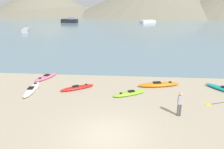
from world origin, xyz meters
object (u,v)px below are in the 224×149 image
(kayak_on_sand_3, at_px, (32,89))
(moored_boat_2, at_px, (26,30))
(kayak_on_sand_2, at_px, (77,88))
(kayak_on_sand_5, at_px, (46,77))
(person_near_foreground, at_px, (180,103))
(moored_boat_1, at_px, (148,21))
(moored_boat_3, at_px, (70,21))
(kayak_on_sand_1, at_px, (130,93))
(loose_paddle, at_px, (222,103))
(kayak_on_sand_4, at_px, (159,84))

(kayak_on_sand_3, bearing_deg, moored_boat_2, 115.74)
(kayak_on_sand_2, relative_size, kayak_on_sand_5, 0.98)
(kayak_on_sand_5, relative_size, person_near_foreground, 1.73)
(moored_boat_1, relative_size, moored_boat_3, 0.98)
(moored_boat_1, bearing_deg, person_near_foreground, -92.31)
(kayak_on_sand_1, height_order, kayak_on_sand_3, kayak_on_sand_3)
(kayak_on_sand_2, xyz_separation_m, kayak_on_sand_3, (-3.48, -0.63, 0.01))
(kayak_on_sand_3, distance_m, loose_paddle, 14.14)
(kayak_on_sand_5, xyz_separation_m, moored_boat_1, (12.97, 51.57, 0.34))
(kayak_on_sand_4, relative_size, moored_boat_3, 0.68)
(person_near_foreground, bearing_deg, moored_boat_3, 111.26)
(moored_boat_1, xyz_separation_m, moored_boat_2, (-28.46, -22.47, -0.04))
(kayak_on_sand_4, bearing_deg, moored_boat_1, 86.80)
(moored_boat_1, bearing_deg, kayak_on_sand_2, -100.03)
(moored_boat_1, bearing_deg, kayak_on_sand_5, -104.12)
(kayak_on_sand_3, distance_m, moored_boat_1, 56.05)
(kayak_on_sand_2, xyz_separation_m, moored_boat_2, (-18.93, 31.42, 0.28))
(kayak_on_sand_2, relative_size, moored_boat_1, 0.52)
(kayak_on_sand_2, relative_size, kayak_on_sand_4, 0.75)
(kayak_on_sand_1, relative_size, kayak_on_sand_4, 0.74)
(moored_boat_3, relative_size, loose_paddle, 1.96)
(moored_boat_2, bearing_deg, kayak_on_sand_5, -61.98)
(kayak_on_sand_5, xyz_separation_m, moored_boat_2, (-15.49, 29.11, 0.29))
(moored_boat_1, bearing_deg, kayak_on_sand_4, -93.20)
(kayak_on_sand_1, height_order, kayak_on_sand_4, kayak_on_sand_4)
(kayak_on_sand_5, bearing_deg, kayak_on_sand_4, -6.67)
(moored_boat_1, height_order, moored_boat_2, moored_boat_1)
(kayak_on_sand_2, bearing_deg, kayak_on_sand_1, -10.94)
(moored_boat_3, bearing_deg, kayak_on_sand_2, -74.42)
(moored_boat_1, height_order, loose_paddle, moored_boat_1)
(kayak_on_sand_1, height_order, person_near_foreground, person_near_foreground)
(person_near_foreground, xyz_separation_m, loose_paddle, (3.42, 2.08, -0.88))
(kayak_on_sand_5, bearing_deg, moored_boat_2, 118.02)
(loose_paddle, bearing_deg, kayak_on_sand_2, 171.49)
(moored_boat_2, bearing_deg, loose_paddle, -48.16)
(kayak_on_sand_1, bearing_deg, moored_boat_1, 84.42)
(kayak_on_sand_3, relative_size, moored_boat_1, 0.63)
(kayak_on_sand_2, xyz_separation_m, loose_paddle, (10.63, -1.59, -0.12))
(kayak_on_sand_2, distance_m, kayak_on_sand_4, 6.68)
(kayak_on_sand_1, xyz_separation_m, kayak_on_sand_3, (-7.67, 0.18, 0.01))
(kayak_on_sand_1, xyz_separation_m, moored_boat_3, (-18.79, 53.18, 0.57))
(kayak_on_sand_3, xyz_separation_m, loose_paddle, (14.11, -0.96, -0.14))
(kayak_on_sand_2, relative_size, loose_paddle, 1.00)
(kayak_on_sand_1, bearing_deg, person_near_foreground, -43.42)
(kayak_on_sand_2, height_order, moored_boat_2, moored_boat_2)
(kayak_on_sand_4, bearing_deg, moored_boat_3, 112.46)
(person_near_foreground, distance_m, moored_boat_1, 57.60)
(kayak_on_sand_1, bearing_deg, kayak_on_sand_5, 157.74)
(kayak_on_sand_3, xyz_separation_m, moored_boat_2, (-15.45, 32.04, 0.27))
(kayak_on_sand_4, bearing_deg, loose_paddle, -34.04)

